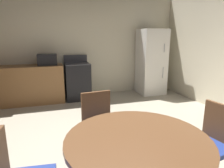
# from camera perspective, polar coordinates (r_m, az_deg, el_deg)

# --- Properties ---
(ground_plane) EXTENTS (14.00, 14.00, 0.00)m
(ground_plane) POSITION_cam_1_polar(r_m,az_deg,el_deg) (2.68, 0.68, -21.38)
(ground_plane) COLOR #A89E89
(wall_back) EXTENTS (5.68, 0.12, 2.70)m
(wall_back) POSITION_cam_1_polar(r_m,az_deg,el_deg) (5.31, -9.98, 11.20)
(wall_back) COLOR beige
(wall_back) RESTS_ON ground
(kitchen_counter) EXTENTS (2.10, 0.60, 0.90)m
(kitchen_counter) POSITION_cam_1_polar(r_m,az_deg,el_deg) (5.05, -25.95, -0.36)
(kitchen_counter) COLOR olive
(kitchen_counter) RESTS_ON ground
(oven_range) EXTENTS (0.60, 0.60, 1.10)m
(oven_range) POSITION_cam_1_polar(r_m,az_deg,el_deg) (5.02, -10.03, 0.91)
(oven_range) COLOR black
(oven_range) RESTS_ON ground
(refrigerator) EXTENTS (0.68, 0.68, 1.76)m
(refrigerator) POSITION_cam_1_polar(r_m,az_deg,el_deg) (5.52, 11.41, 6.31)
(refrigerator) COLOR white
(refrigerator) RESTS_ON ground
(microwave) EXTENTS (0.44, 0.32, 0.26)m
(microwave) POSITION_cam_1_polar(r_m,az_deg,el_deg) (4.89, -18.44, 6.81)
(microwave) COLOR black
(microwave) RESTS_ON kitchen_counter
(dining_table) EXTENTS (1.15, 1.15, 0.76)m
(dining_table) POSITION_cam_1_polar(r_m,az_deg,el_deg) (1.68, 7.29, -20.10)
(dining_table) COLOR brown
(dining_table) RESTS_ON ground
(chair_north) EXTENTS (0.44, 0.44, 0.87)m
(chair_north) POSITION_cam_1_polar(r_m,az_deg,el_deg) (2.47, -3.78, -11.19)
(chair_north) COLOR brown
(chair_north) RESTS_ON ground
(chair_east) EXTENTS (0.46, 0.46, 0.87)m
(chair_east) POSITION_cam_1_polar(r_m,az_deg,el_deg) (2.32, 27.13, -14.45)
(chair_east) COLOR brown
(chair_east) RESTS_ON ground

